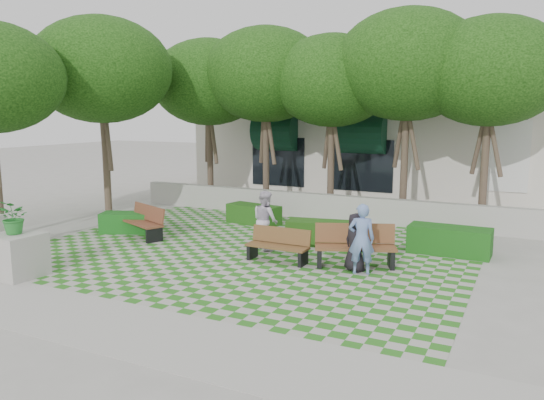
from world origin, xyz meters
The scene contains 18 objects.
ground centered at (0.00, 0.00, 0.00)m, with size 90.00×90.00×0.00m, color gray.
lawn centered at (0.00, 1.00, 0.01)m, with size 12.00×12.00×0.00m, color #2B721E.
sidewalk_south centered at (0.00, -4.70, 0.01)m, with size 16.00×2.00×0.01m, color #9E9B93.
sidewalk_west centered at (-7.20, 1.00, 0.01)m, with size 2.00×12.00×0.01m, color #9E9B93.
retaining_wall centered at (0.00, 6.20, 0.45)m, with size 15.00×0.36×0.90m, color #9E9B93.
bench_east centered at (3.13, 0.89, 0.51)m, with size 2.11×1.37×1.05m.
bench_mid centered at (1.22, 0.41, 0.42)m, with size 1.66×0.58×0.87m.
bench_west centered at (-3.70, 1.00, 0.47)m, with size 1.96×1.30×0.98m.
hedge_east centered at (5.08, 3.13, 0.38)m, with size 2.15×0.86×0.75m, color #144913.
hedge_midright centered at (1.55, 2.61, 0.34)m, with size 1.97×0.79×0.69m, color #1C4512.
hedge_midleft centered at (-1.58, 4.27, 0.33)m, with size 1.90×0.76×0.66m, color #1A4713.
hedge_west centered at (-4.50, 1.33, 0.32)m, with size 1.84×0.74×0.64m, color #155219.
planter_front centered at (-3.69, -3.47, 0.74)m, with size 1.08×1.08×1.83m.
person_blue centered at (3.45, 0.33, 0.85)m, with size 0.62×0.41×1.71m, color #6781BC.
person_dark centered at (3.27, 0.48, 0.72)m, with size 0.70×0.46×1.44m, color black.
person_white centered at (0.35, 1.38, 0.83)m, with size 0.81×0.63×1.67m, color silver.
tree_row centered at (-1.86, 5.95, 5.18)m, with size 17.70×13.40×7.41m.
building centered at (0.93, 14.08, 2.52)m, with size 18.00×8.92×5.15m.
Camera 1 is at (6.99, -11.58, 3.82)m, focal length 35.00 mm.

